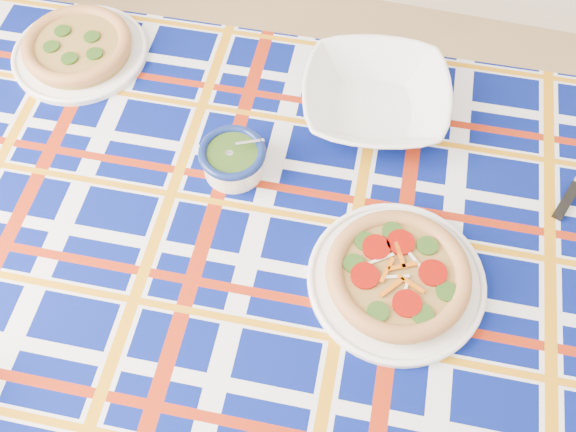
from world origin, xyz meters
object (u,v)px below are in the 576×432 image
(dining_table, at_px, (302,263))
(main_focaccia_plate, at_px, (398,275))
(pesto_bowl, at_px, (233,158))
(serving_bowl, at_px, (375,99))

(dining_table, height_order, main_focaccia_plate, main_focaccia_plate)
(dining_table, height_order, pesto_bowl, pesto_bowl)
(serving_bowl, bearing_deg, dining_table, -101.51)
(main_focaccia_plate, bearing_deg, pesto_bowl, 154.87)
(main_focaccia_plate, xyz_separation_m, serving_bowl, (-0.10, 0.35, 0.01))
(main_focaccia_plate, distance_m, pesto_bowl, 0.36)
(dining_table, distance_m, main_focaccia_plate, 0.20)
(main_focaccia_plate, height_order, serving_bowl, serving_bowl)
(dining_table, xyz_separation_m, pesto_bowl, (-0.16, 0.12, 0.11))
(dining_table, relative_size, pesto_bowl, 13.04)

